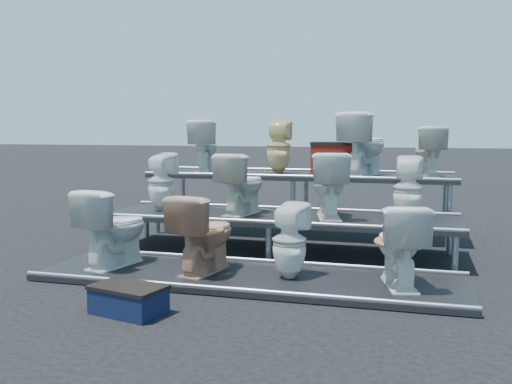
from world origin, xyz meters
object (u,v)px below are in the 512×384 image
(toilet_1, at_px, (204,233))
(toilet_7, at_px, (408,189))
(toilet_11, at_px, (429,152))
(toilet_10, at_px, (364,144))
(toilet_0, at_px, (114,227))
(toilet_4, at_px, (161,182))
(toilet_5, at_px, (242,184))
(toilet_9, at_px, (279,147))
(red_crate, at_px, (332,160))
(toilet_2, at_px, (290,241))
(step_stool, at_px, (128,301))
(toilet_3, at_px, (400,245))
(toilet_6, at_px, (329,185))
(toilet_8, at_px, (204,146))

(toilet_1, relative_size, toilet_7, 1.08)
(toilet_11, bearing_deg, toilet_10, -10.03)
(toilet_0, xyz_separation_m, toilet_4, (-0.06, 1.30, 0.36))
(toilet_5, height_order, toilet_9, toilet_9)
(red_crate, bearing_deg, toilet_1, -111.38)
(toilet_1, distance_m, toilet_2, 0.88)
(toilet_0, xyz_separation_m, toilet_9, (1.16, 2.60, 0.77))
(toilet_4, xyz_separation_m, toilet_5, (1.06, 0.00, 0.00))
(toilet_7, xyz_separation_m, step_stool, (-2.14, -2.53, -0.72))
(toilet_3, bearing_deg, toilet_0, -13.54)
(toilet_4, distance_m, toilet_7, 3.01)
(toilet_5, relative_size, toilet_10, 0.87)
(toilet_3, relative_size, toilet_6, 1.00)
(toilet_9, bearing_deg, toilet_7, 144.22)
(toilet_11, height_order, step_stool, toilet_11)
(toilet_2, relative_size, red_crate, 1.31)
(toilet_7, bearing_deg, toilet_6, 3.87)
(toilet_11, bearing_deg, toilet_7, 69.66)
(toilet_9, bearing_deg, toilet_1, 86.76)
(toilet_8, height_order, toilet_11, toilet_8)
(toilet_6, distance_m, red_crate, 1.39)
(toilet_2, distance_m, toilet_5, 1.62)
(toilet_2, xyz_separation_m, toilet_7, (1.07, 1.30, 0.40))
(toilet_6, distance_m, toilet_10, 1.40)
(toilet_4, height_order, toilet_8, toilet_8)
(toilet_4, relative_size, toilet_8, 0.97)
(toilet_9, xyz_separation_m, red_crate, (0.76, 0.06, -0.18))
(toilet_0, bearing_deg, toilet_4, -74.79)
(toilet_1, height_order, toilet_4, toilet_4)
(toilet_2, bearing_deg, toilet_7, -113.79)
(toilet_0, xyz_separation_m, toilet_7, (2.95, 1.30, 0.36))
(toilet_5, bearing_deg, toilet_2, 135.70)
(toilet_10, relative_size, toilet_11, 1.28)
(toilet_0, distance_m, red_crate, 3.33)
(toilet_7, distance_m, toilet_10, 1.51)
(toilet_6, xyz_separation_m, toilet_9, (-0.91, 1.30, 0.40))
(red_crate, bearing_deg, toilet_3, -72.07)
(toilet_5, relative_size, red_crate, 1.33)
(toilet_5, bearing_deg, toilet_9, -84.95)
(toilet_7, relative_size, toilet_8, 0.97)
(toilet_1, xyz_separation_m, toilet_8, (-0.98, 2.60, 0.78))
(toilet_2, relative_size, toilet_3, 0.95)
(toilet_1, relative_size, red_crate, 1.42)
(toilet_4, height_order, toilet_9, toilet_9)
(toilet_9, bearing_deg, toilet_2, 105.68)
(toilet_4, height_order, toilet_6, toilet_6)
(toilet_7, height_order, toilet_10, toilet_10)
(toilet_8, distance_m, toilet_11, 3.17)
(toilet_0, relative_size, toilet_8, 1.08)
(toilet_2, relative_size, toilet_11, 1.10)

